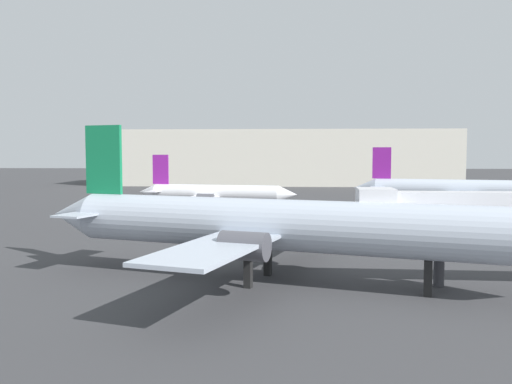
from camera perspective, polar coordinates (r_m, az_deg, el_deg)
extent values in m
cylinder|color=#B2BCCC|center=(36.50, 2.48, -3.47)|extent=(29.75, 12.37, 3.46)
cone|color=#B2BCCC|center=(44.77, -18.61, -2.28)|extent=(4.67, 4.44, 3.46)
cube|color=#B2BCCC|center=(37.07, 0.26, -4.16)|extent=(11.82, 25.70, 0.23)
cube|color=#B2BCCC|center=(43.26, -16.18, -1.98)|extent=(4.66, 8.45, 0.15)
cube|color=#147F4C|center=(42.75, -15.76, 3.30)|extent=(3.04, 1.21, 5.20)
cylinder|color=#4C4C54|center=(41.37, 3.80, -3.55)|extent=(3.29, 2.53, 1.74)
cylinder|color=#4C4C54|center=(32.30, -1.26, -5.71)|extent=(3.29, 2.53, 1.74)
cube|color=black|center=(35.25, 17.69, -8.66)|extent=(0.61, 0.61, 2.26)
cube|color=black|center=(39.26, 1.26, -7.16)|extent=(0.61, 0.61, 2.26)
cube|color=black|center=(35.71, -0.83, -8.30)|extent=(0.61, 0.61, 2.26)
cylinder|color=#B2BCCC|center=(85.51, 21.83, 0.20)|extent=(27.75, 9.53, 3.02)
cone|color=#B2BCCC|center=(85.58, 11.39, 0.42)|extent=(3.94, 3.72, 3.02)
cube|color=#B2BCCC|center=(85.43, 20.89, -0.08)|extent=(10.60, 26.46, 0.21)
cube|color=#B2BCCC|center=(85.39, 12.79, 0.59)|extent=(3.78, 7.62, 0.14)
cube|color=purple|center=(85.22, 13.12, 3.01)|extent=(2.78, 0.92, 4.80)
cylinder|color=#4C4C54|center=(90.44, 21.20, 0.03)|extent=(2.92, 2.15, 1.57)
cylinder|color=#4C4C54|center=(80.56, 21.72, -0.45)|extent=(2.92, 2.15, 1.57)
cube|color=black|center=(87.32, 20.78, -1.32)|extent=(0.53, 0.53, 1.91)
cube|color=black|center=(83.85, 20.94, -1.54)|extent=(0.53, 0.53, 1.91)
cylinder|color=white|center=(78.67, -4.29, -0.13)|extent=(18.68, 5.57, 2.46)
cone|color=white|center=(76.20, 3.36, -0.26)|extent=(3.08, 2.88, 2.46)
cone|color=white|center=(82.44, -11.35, 0.00)|extent=(3.08, 2.88, 2.46)
cube|color=white|center=(78.98, -4.93, -0.38)|extent=(6.97, 19.32, 0.18)
cube|color=white|center=(81.73, -10.24, 0.15)|extent=(2.90, 6.64, 0.12)
cube|color=purple|center=(81.43, -10.03, 2.37)|extent=(2.45, 0.64, 4.35)
cylinder|color=#4C4C54|center=(82.25, -3.79, -0.28)|extent=(2.50, 1.75, 1.38)
cylinder|color=#4C4C54|center=(75.41, -5.37, -0.69)|extent=(2.50, 1.75, 1.38)
cube|color=black|center=(77.31, -0.08, -1.77)|extent=(0.44, 0.44, 1.79)
cube|color=black|center=(80.58, -4.59, -1.54)|extent=(0.44, 0.44, 1.79)
cube|color=black|center=(77.69, -5.27, -1.76)|extent=(0.44, 0.44, 1.79)
cube|color=silver|center=(36.66, 12.47, -1.79)|extent=(2.49, 2.87, 2.80)
cylinder|color=#3F3F44|center=(37.88, 18.76, -6.54)|extent=(0.70, 0.70, 3.90)
cube|color=beige|center=(152.33, 2.09, 3.64)|extent=(98.51, 20.86, 15.16)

